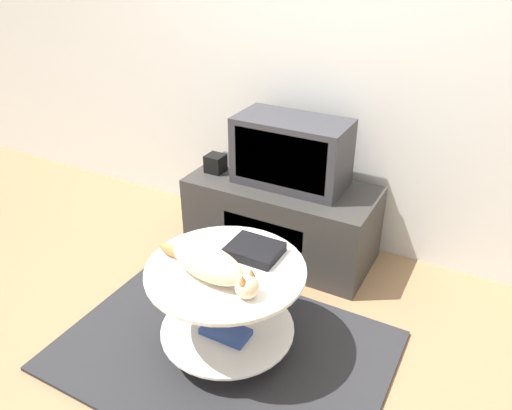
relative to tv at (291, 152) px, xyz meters
The scene contains 9 objects.
ground_plane 1.21m from the tv, 83.81° to the right, with size 12.00×12.00×0.00m, color #93704C.
wall_back 0.69m from the tv, 71.40° to the left, with size 8.00×0.05×2.60m.
rug 1.20m from the tv, 83.81° to the right, with size 1.58×1.13×0.02m.
tv_stand 0.45m from the tv, 137.31° to the right, with size 1.16×0.53×0.49m.
tv is the anchor object (origin of this frame).
speaker 0.52m from the tv, behind, with size 0.11×0.11×0.11m.
coffee_table 1.03m from the tv, 82.95° to the right, with size 0.74×0.74×0.48m.
dvd_box 0.83m from the tv, 77.18° to the right, with size 0.24×0.20×0.05m.
cat 1.05m from the tv, 84.51° to the right, with size 0.59×0.23×0.15m.
Camera 1 is at (1.01, -1.53, 1.84)m, focal length 35.00 mm.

